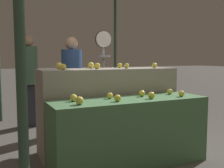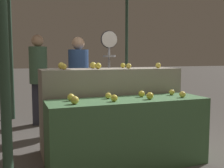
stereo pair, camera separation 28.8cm
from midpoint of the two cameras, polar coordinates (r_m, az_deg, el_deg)
name	(u,v)px [view 2 (the right image)]	position (r m, az deg, el deg)	size (l,w,h in m)	color
ground_plane	(128,166)	(3.25, 6.20, -17.31)	(60.00, 60.00, 0.00)	#59544F
display_counter_front	(128,133)	(3.12, 6.28, -10.55)	(1.87, 0.55, 0.80)	#4C7A4C
display_counter_back	(111,109)	(3.61, 2.03, -5.58)	(1.87, 0.55, 1.13)	gray
apple_front_0	(75,100)	(2.69, -5.11, -3.53)	(0.09, 0.09, 0.09)	gold
apple_front_1	(114,98)	(2.84, 3.37, -3.11)	(0.08, 0.08, 0.08)	gold
apple_front_2	(150,96)	(3.05, 10.94, -2.55)	(0.08, 0.08, 0.08)	gold
apple_front_3	(182,94)	(3.28, 17.54, -2.19)	(0.08, 0.08, 0.08)	yellow
apple_front_4	(71,97)	(2.90, -6.13, -2.90)	(0.08, 0.08, 0.08)	yellow
apple_front_5	(108,96)	(3.04, 1.88, -2.56)	(0.07, 0.07, 0.07)	yellow
apple_front_6	(142,94)	(3.21, 9.03, -2.14)	(0.08, 0.08, 0.08)	gold
apple_front_7	(172,92)	(3.45, 15.21, -1.76)	(0.07, 0.07, 0.07)	gold
apple_back_0	(64,67)	(3.25, -7.97, 3.75)	(0.07, 0.07, 0.07)	yellow
apple_back_1	(98,66)	(3.38, -0.59, 3.95)	(0.08, 0.08, 0.08)	gold
apple_back_2	(129,66)	(3.53, 5.98, 3.92)	(0.07, 0.07, 0.07)	gold
apple_back_3	(158,65)	(3.75, 12.19, 3.97)	(0.08, 0.08, 0.08)	gold
apple_back_4	(61,66)	(3.46, -8.65, 3.97)	(0.09, 0.09, 0.09)	yellow
apple_back_5	(93,65)	(3.56, -1.84, 4.10)	(0.09, 0.09, 0.09)	gold
apple_back_6	(123,65)	(3.74, 4.60, 4.04)	(0.07, 0.07, 0.07)	gold
produce_scale	(109,59)	(4.28, 1.32, 5.36)	(0.28, 0.20, 1.71)	#99999E
person_vendor_at_scale	(79,77)	(4.48, -5.46, 1.42)	(0.43, 0.43, 1.62)	#2D2D38
person_customer_left	(38,73)	(5.07, -14.18, 2.37)	(0.37, 0.37, 1.70)	#2D2D38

